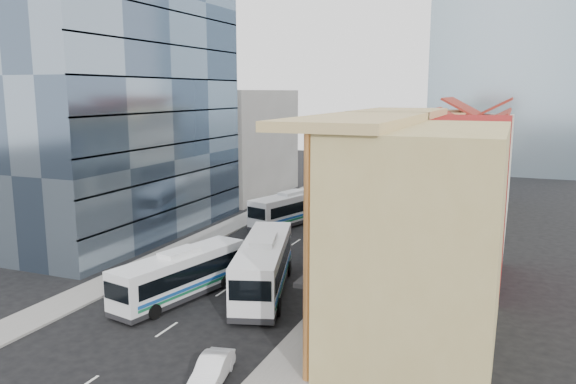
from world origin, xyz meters
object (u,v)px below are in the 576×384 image
at_px(bus_right, 264,265).
at_px(bus_left_far, 292,208).
at_px(bus_left_near, 180,274).
at_px(sedan_right, 212,370).
at_px(office_tower, 118,79).
at_px(sedan_left, 156,292).
at_px(shophouse_tan, 423,238).

bearing_deg(bus_right, bus_left_far, 89.07).
bearing_deg(bus_left_near, sedan_right, -37.87).
xyz_separation_m(office_tower, bus_left_near, (15.00, -13.31, -13.28)).
bearing_deg(sedan_right, office_tower, 123.86).
relative_size(bus_right, sedan_right, 3.33).
bearing_deg(sedan_right, bus_left_far, 93.56).
xyz_separation_m(bus_right, sedan_left, (-5.72, -4.54, -1.22)).
distance_m(shophouse_tan, bus_right, 12.58).
bearing_deg(bus_left_far, bus_left_near, -70.76).
bearing_deg(bus_left_far, sedan_right, -58.33).
distance_m(bus_left_near, sedan_right, 11.73).
bearing_deg(sedan_left, bus_left_far, 98.77).
relative_size(bus_left_near, sedan_left, 2.33).
xyz_separation_m(shophouse_tan, bus_left_far, (-17.02, 23.54, -4.20)).
relative_size(office_tower, sedan_left, 6.54).
bearing_deg(bus_left_near, bus_left_far, 104.75).
relative_size(bus_left_far, bus_right, 0.90).
distance_m(bus_right, sedan_right, 12.52).
bearing_deg(bus_left_near, office_tower, 150.59).
height_order(shophouse_tan, bus_right, shophouse_tan).
height_order(bus_left_near, sedan_right, bus_left_near).
bearing_deg(office_tower, bus_left_near, -41.59).
bearing_deg(sedan_right, sedan_left, 126.84).
relative_size(office_tower, bus_left_far, 2.68).
height_order(bus_right, sedan_right, bus_right).
distance_m(bus_left_near, sedan_left, 1.94).
bearing_deg(shophouse_tan, office_tower, 155.70).
relative_size(office_tower, bus_right, 2.41).
relative_size(bus_right, sedan_left, 2.72).
bearing_deg(bus_right, office_tower, 135.61).
height_order(bus_left_far, sedan_right, bus_left_far).
distance_m(office_tower, bus_left_far, 21.47).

